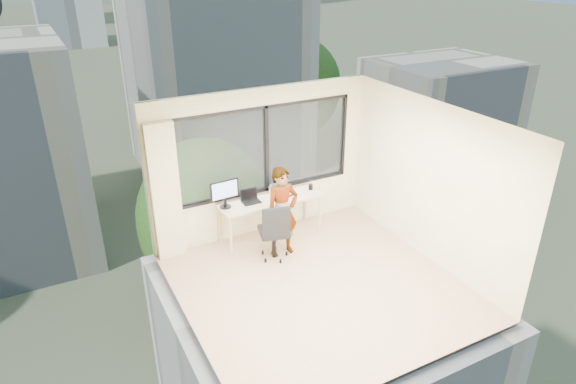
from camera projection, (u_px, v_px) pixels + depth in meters
floor at (319, 285)px, 7.61m from camera, size 4.00×4.00×0.01m
ceiling at (324, 120)px, 6.49m from camera, size 4.00×4.00×0.01m
wall_front at (416, 284)px, 5.45m from camera, size 4.00×0.01×2.60m
wall_left at (183, 244)px, 6.21m from camera, size 0.01×4.00×2.60m
wall_right at (430, 182)px, 7.89m from camera, size 0.01×4.00×2.60m
window_wall at (263, 149)px, 8.57m from camera, size 3.30×0.16×1.55m
curtain at (165, 193)px, 7.89m from camera, size 0.45×0.14×2.30m
desk at (270, 218)px, 8.77m from camera, size 1.80×0.60×0.75m
chair at (274, 230)px, 8.10m from camera, size 0.64×0.64×1.04m
person at (282, 212)px, 8.12m from camera, size 0.56×0.38×1.53m
monitor at (225, 194)px, 8.21m from camera, size 0.50×0.14×0.50m
game_console at (278, 189)px, 8.86m from camera, size 0.39×0.36×0.08m
laptop at (251, 197)px, 8.43m from camera, size 0.31×0.32×0.20m
cellphone at (290, 196)px, 8.69m from camera, size 0.12×0.07×0.01m
pen_cup at (311, 187)px, 8.92m from camera, size 0.10×0.10×0.10m
handbag at (278, 187)px, 8.81m from camera, size 0.29×0.21×0.20m
exterior_ground at (35, 48)px, 109.52m from camera, size 400.00×400.00×0.04m
near_bldg_b at (216, 82)px, 45.60m from camera, size 14.00×13.00×16.00m
near_bldg_c at (439, 115)px, 46.46m from camera, size 12.00×10.00×10.00m
tree_b at (209, 234)px, 27.75m from camera, size 7.60×7.60×9.00m
tree_c at (301, 96)px, 52.69m from camera, size 8.40×8.40×10.00m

